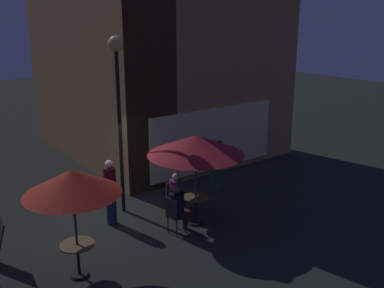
% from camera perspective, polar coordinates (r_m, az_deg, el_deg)
% --- Properties ---
extents(ground_plane, '(60.00, 60.00, 0.00)m').
position_cam_1_polar(ground_plane, '(11.94, -11.50, -9.78)').
color(ground_plane, '#222822').
extents(cafe_building, '(7.29, 8.41, 8.56)m').
position_cam_1_polar(cafe_building, '(15.61, -6.46, 12.88)').
color(cafe_building, '#A77A49').
rests_on(cafe_building, ground).
extents(street_lamp_near_corner, '(0.40, 0.40, 4.77)m').
position_cam_1_polar(street_lamp_near_corner, '(11.34, -9.79, 8.02)').
color(street_lamp_near_corner, black).
rests_on(street_lamp_near_corner, ground).
extents(cafe_table_0, '(0.66, 0.66, 0.77)m').
position_cam_1_polar(cafe_table_0, '(11.28, 0.48, -8.05)').
color(cafe_table_0, black).
rests_on(cafe_table_0, ground).
extents(cafe_table_1, '(0.71, 0.71, 0.75)m').
position_cam_1_polar(cafe_table_1, '(9.45, -14.83, -13.75)').
color(cafe_table_1, black).
rests_on(cafe_table_1, ground).
extents(patio_umbrella_0, '(2.44, 2.44, 2.40)m').
position_cam_1_polar(patio_umbrella_0, '(10.72, 0.51, -0.17)').
color(patio_umbrella_0, black).
rests_on(patio_umbrella_0, ground).
extents(patio_umbrella_1, '(1.94, 1.94, 2.36)m').
position_cam_1_polar(patio_umbrella_1, '(8.79, -15.57, -4.90)').
color(patio_umbrella_1, black).
rests_on(patio_umbrella_1, ground).
extents(cafe_chair_0, '(0.43, 0.43, 0.90)m').
position_cam_1_polar(cafe_chair_0, '(11.88, -2.39, -6.72)').
color(cafe_chair_0, brown).
rests_on(cafe_chair_0, ground).
extents(cafe_chair_1, '(0.45, 0.45, 0.97)m').
position_cam_1_polar(cafe_chair_1, '(10.76, -2.39, -9.06)').
color(cafe_chair_1, black).
rests_on(cafe_chair_1, ground).
extents(patron_seated_0, '(0.38, 0.54, 1.19)m').
position_cam_1_polar(patron_seated_0, '(11.73, -1.95, -6.29)').
color(patron_seated_0, '#254B35').
rests_on(patron_seated_0, ground).
extents(patron_seated_1, '(0.55, 0.43, 1.28)m').
position_cam_1_polar(patron_seated_1, '(10.78, -1.88, -8.11)').
color(patron_seated_1, '#461B1B').
rests_on(patron_seated_1, ground).
extents(patron_standing_2, '(0.31, 0.31, 1.75)m').
position_cam_1_polar(patron_standing_2, '(11.34, -10.71, -6.23)').
color(patron_standing_2, '#202B4F').
rests_on(patron_standing_2, ground).
extents(patron_standing_3, '(0.37, 0.37, 1.78)m').
position_cam_1_polar(patron_standing_3, '(13.28, 3.14, -2.58)').
color(patron_standing_3, '#294A2B').
rests_on(patron_standing_3, ground).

